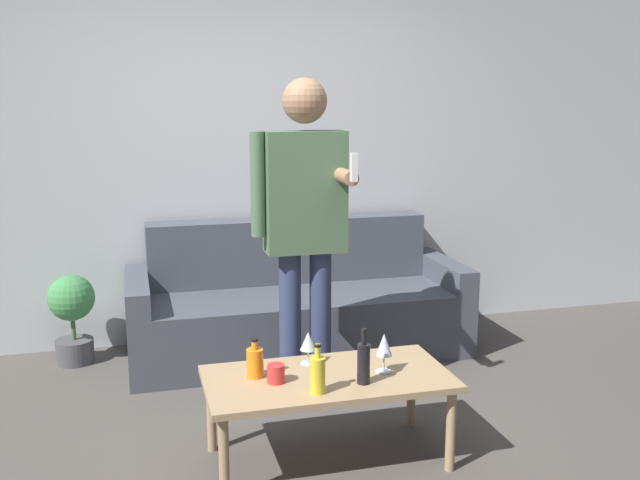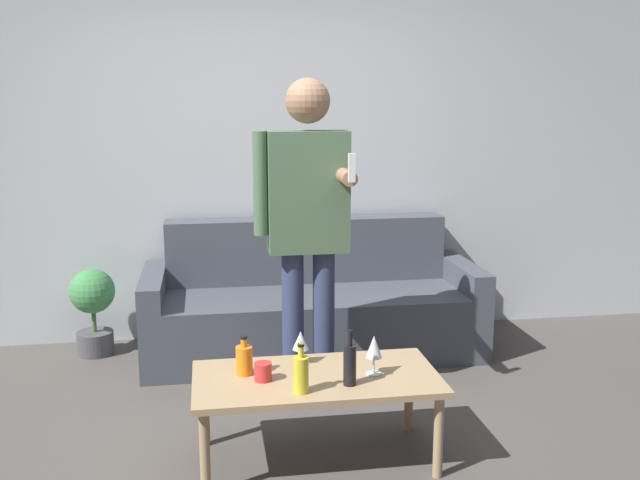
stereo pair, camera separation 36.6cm
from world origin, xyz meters
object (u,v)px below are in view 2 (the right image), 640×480
Objects in this scene: coffee_table at (316,385)px; person_standing_front at (307,215)px; bottle_orange at (350,363)px; couch at (311,306)px.

person_standing_front is at bearing 85.25° from coffee_table.
bottle_orange is at bearing -43.93° from coffee_table.
couch is at bearing 87.60° from bottle_orange.
person_standing_front is (-0.07, 0.80, 0.53)m from bottle_orange.
coffee_table is 0.96m from person_standing_front.
couch is 1.23× the size of person_standing_front.
couch is 1.94× the size of coffee_table.
couch is 8.60× the size of bottle_orange.
couch reaches higher than coffee_table.
person_standing_front is at bearing 95.31° from bottle_orange.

